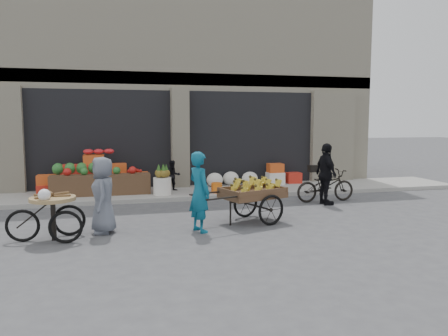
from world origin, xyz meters
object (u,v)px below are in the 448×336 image
object	(u,v)px
orange_bucket	(217,188)
banana_cart	(251,192)
tricycle_cart	(53,211)
cyclist	(326,174)
seated_person	(173,176)
pineapple_bin	(162,186)
bicycle	(325,186)
fire_hydrant	(200,180)
vendor_woman	(199,192)
vendor_grey	(103,195)

from	to	relation	value
orange_bucket	banana_cart	world-z (taller)	banana_cart
tricycle_cart	cyclist	world-z (taller)	cyclist
seated_person	orange_bucket	bearing A→B (deg)	-40.26
tricycle_cart	cyclist	bearing A→B (deg)	17.66
pineapple_bin	orange_bucket	size ratio (longest dim) A/B	1.62
cyclist	seated_person	bearing A→B (deg)	54.53
pineapple_bin	seated_person	size ratio (longest dim) A/B	0.56
bicycle	fire_hydrant	bearing A→B (deg)	63.69
seated_person	cyclist	distance (m)	4.59
tricycle_cart	fire_hydrant	bearing A→B (deg)	48.68
seated_person	bicycle	distance (m)	4.54
seated_person	cyclist	size ratio (longest dim) A/B	0.56
pineapple_bin	tricycle_cart	distance (m)	4.66
pineapple_bin	fire_hydrant	world-z (taller)	fire_hydrant
fire_hydrant	pineapple_bin	bearing A→B (deg)	177.40
orange_bucket	vendor_woman	distance (m)	4.12
fire_hydrant	orange_bucket	bearing A→B (deg)	-5.71
vendor_woman	seated_person	bearing A→B (deg)	-22.17
orange_bucket	seated_person	size ratio (longest dim) A/B	0.34
vendor_woman	banana_cart	bearing A→B (deg)	-88.77
seated_person	banana_cart	distance (m)	4.22
orange_bucket	bicycle	bearing A→B (deg)	-28.80
pineapple_bin	bicycle	bearing A→B (deg)	-20.36
banana_cart	bicycle	bearing A→B (deg)	15.38
vendor_woman	vendor_grey	xyz separation A→B (m)	(-1.90, 0.39, -0.05)
banana_cart	tricycle_cart	bearing A→B (deg)	168.37
banana_cart	vendor_grey	distance (m)	3.17
pineapple_bin	orange_bucket	distance (m)	1.61
fire_hydrant	orange_bucket	distance (m)	0.55
tricycle_cart	seated_person	bearing A→B (deg)	58.92
tricycle_cart	cyclist	size ratio (longest dim) A/B	0.86
pineapple_bin	tricycle_cart	bearing A→B (deg)	-122.85
tricycle_cart	vendor_grey	size ratio (longest dim) A/B	0.92
fire_hydrant	cyclist	xyz separation A→B (m)	(3.06, -1.97, 0.33)
orange_bucket	banana_cart	size ratio (longest dim) A/B	0.13
pineapple_bin	vendor_grey	world-z (taller)	vendor_grey
orange_bucket	vendor_woman	size ratio (longest dim) A/B	0.19
pineapple_bin	vendor_woman	xyz separation A→B (m)	(0.30, -3.97, 0.45)
fire_hydrant	banana_cart	bearing A→B (deg)	-82.23
pineapple_bin	vendor_woman	world-z (taller)	vendor_woman
fire_hydrant	seated_person	bearing A→B (deg)	137.12
seated_person	bicycle	bearing A→B (deg)	-39.25
seated_person	vendor_grey	distance (m)	4.64
pineapple_bin	vendor_woman	distance (m)	4.01
fire_hydrant	tricycle_cart	distance (m)	5.29
vendor_grey	cyclist	bearing A→B (deg)	104.93
tricycle_cart	bicycle	distance (m)	7.26
orange_bucket	fire_hydrant	bearing A→B (deg)	174.29
vendor_woman	cyclist	xyz separation A→B (m)	(3.87, 1.95, 0.01)
seated_person	pineapple_bin	bearing A→B (deg)	-133.69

